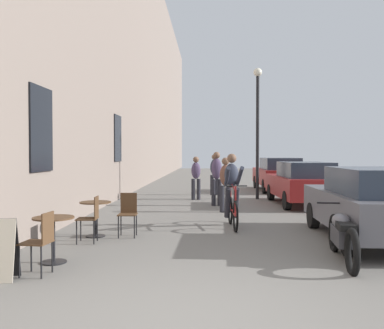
{
  "coord_description": "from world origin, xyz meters",
  "views": [
    {
      "loc": [
        0.17,
        -4.21,
        1.72
      ],
      "look_at": [
        -0.56,
        13.91,
        1.24
      ],
      "focal_mm": 39.4,
      "sensor_mm": 36.0,
      "label": 1
    }
  ],
  "objects_px": {
    "cafe_chair_near_toward_street": "(41,239)",
    "cyclist_on_bicycle": "(232,192)",
    "parked_car_second": "(302,183)",
    "pedestrian_furthest": "(214,172)",
    "cafe_table_near": "(53,230)",
    "cafe_chair_mid_toward_street": "(91,216)",
    "street_lamp": "(258,116)",
    "cafe_table_mid": "(95,211)",
    "cafe_chair_mid_toward_wall": "(128,211)",
    "parked_motorcycle": "(342,236)",
    "pedestrian_near": "(225,181)",
    "parked_car_third": "(278,174)",
    "pedestrian_far": "(196,176)",
    "parked_car_nearest": "(370,203)",
    "pedestrian_mid": "(217,175)"
  },
  "relations": [
    {
      "from": "cafe_chair_near_toward_street",
      "to": "parked_car_nearest",
      "type": "height_order",
      "value": "parked_car_nearest"
    },
    {
      "from": "cafe_chair_mid_toward_street",
      "to": "street_lamp",
      "type": "relative_size",
      "value": 0.18
    },
    {
      "from": "cafe_chair_mid_toward_wall",
      "to": "pedestrian_mid",
      "type": "xyz_separation_m",
      "value": [
        1.93,
        5.15,
        0.48
      ]
    },
    {
      "from": "pedestrian_far",
      "to": "street_lamp",
      "type": "bearing_deg",
      "value": 8.47
    },
    {
      "from": "cafe_chair_near_toward_street",
      "to": "pedestrian_far",
      "type": "distance_m",
      "value": 9.91
    },
    {
      "from": "cafe_table_near",
      "to": "cafe_chair_mid_toward_street",
      "type": "relative_size",
      "value": 0.81
    },
    {
      "from": "cafe_table_mid",
      "to": "pedestrian_near",
      "type": "height_order",
      "value": "pedestrian_near"
    },
    {
      "from": "cafe_table_mid",
      "to": "pedestrian_furthest",
      "type": "xyz_separation_m",
      "value": [
        2.56,
        8.82,
        0.43
      ]
    },
    {
      "from": "cyclist_on_bicycle",
      "to": "parked_car_nearest",
      "type": "distance_m",
      "value": 3.04
    },
    {
      "from": "pedestrian_far",
      "to": "cafe_chair_near_toward_street",
      "type": "bearing_deg",
      "value": -100.92
    },
    {
      "from": "pedestrian_furthest",
      "to": "parked_car_second",
      "type": "relative_size",
      "value": 0.41
    },
    {
      "from": "pedestrian_mid",
      "to": "parked_car_nearest",
      "type": "bearing_deg",
      "value": -62.35
    },
    {
      "from": "cafe_table_mid",
      "to": "cyclist_on_bicycle",
      "type": "xyz_separation_m",
      "value": [
        2.88,
        1.32,
        0.29
      ]
    },
    {
      "from": "parked_car_second",
      "to": "pedestrian_furthest",
      "type": "bearing_deg",
      "value": 131.02
    },
    {
      "from": "cafe_chair_mid_toward_street",
      "to": "pedestrian_mid",
      "type": "bearing_deg",
      "value": 66.63
    },
    {
      "from": "cafe_table_mid",
      "to": "parked_car_third",
      "type": "xyz_separation_m",
      "value": [
        5.5,
        10.78,
        0.27
      ]
    },
    {
      "from": "parked_car_nearest",
      "to": "parked_car_third",
      "type": "height_order",
      "value": "parked_car_third"
    },
    {
      "from": "pedestrian_mid",
      "to": "street_lamp",
      "type": "relative_size",
      "value": 0.36
    },
    {
      "from": "pedestrian_mid",
      "to": "parked_motorcycle",
      "type": "distance_m",
      "value": 7.28
    },
    {
      "from": "cafe_table_near",
      "to": "pedestrian_mid",
      "type": "height_order",
      "value": "pedestrian_mid"
    },
    {
      "from": "pedestrian_near",
      "to": "parked_car_nearest",
      "type": "xyz_separation_m",
      "value": [
        2.65,
        -4.02,
        -0.15
      ]
    },
    {
      "from": "cafe_table_near",
      "to": "parked_car_second",
      "type": "xyz_separation_m",
      "value": [
        5.52,
        7.62,
        0.22
      ]
    },
    {
      "from": "cafe_table_mid",
      "to": "parked_car_nearest",
      "type": "bearing_deg",
      "value": -2.91
    },
    {
      "from": "pedestrian_furthest",
      "to": "parked_car_third",
      "type": "xyz_separation_m",
      "value": [
        2.94,
        1.96,
        -0.16
      ]
    },
    {
      "from": "pedestrian_mid",
      "to": "parked_car_third",
      "type": "relative_size",
      "value": 0.41
    },
    {
      "from": "pedestrian_furthest",
      "to": "pedestrian_near",
      "type": "bearing_deg",
      "value": -87.07
    },
    {
      "from": "cafe_chair_near_toward_street",
      "to": "street_lamp",
      "type": "height_order",
      "value": "street_lamp"
    },
    {
      "from": "street_lamp",
      "to": "parked_car_nearest",
      "type": "relative_size",
      "value": 1.2
    },
    {
      "from": "cafe_chair_mid_toward_street",
      "to": "pedestrian_mid",
      "type": "distance_m",
      "value": 6.35
    },
    {
      "from": "cafe_chair_mid_toward_street",
      "to": "cafe_table_mid",
      "type": "bearing_deg",
      "value": 97.38
    },
    {
      "from": "cafe_chair_near_toward_street",
      "to": "cyclist_on_bicycle",
      "type": "relative_size",
      "value": 0.51
    },
    {
      "from": "parked_motorcycle",
      "to": "parked_car_nearest",
      "type": "bearing_deg",
      "value": 56.25
    },
    {
      "from": "cafe_chair_near_toward_street",
      "to": "street_lamp",
      "type": "xyz_separation_m",
      "value": [
        4.17,
        10.06,
        2.59
      ]
    },
    {
      "from": "cafe_table_mid",
      "to": "parked_car_second",
      "type": "height_order",
      "value": "parked_car_second"
    },
    {
      "from": "parked_car_nearest",
      "to": "street_lamp",
      "type": "bearing_deg",
      "value": 99.88
    },
    {
      "from": "cafe_table_mid",
      "to": "cafe_chair_mid_toward_wall",
      "type": "height_order",
      "value": "cafe_chair_mid_toward_wall"
    },
    {
      "from": "parked_car_third",
      "to": "parked_motorcycle",
      "type": "height_order",
      "value": "parked_car_third"
    },
    {
      "from": "pedestrian_furthest",
      "to": "cafe_chair_mid_toward_wall",
      "type": "bearing_deg",
      "value": -102.23
    },
    {
      "from": "cafe_chair_mid_toward_wall",
      "to": "pedestrian_far",
      "type": "bearing_deg",
      "value": 80.16
    },
    {
      "from": "pedestrian_far",
      "to": "parked_motorcycle",
      "type": "height_order",
      "value": "pedestrian_far"
    },
    {
      "from": "pedestrian_near",
      "to": "parked_car_third",
      "type": "height_order",
      "value": "pedestrian_near"
    },
    {
      "from": "pedestrian_furthest",
      "to": "parked_car_second",
      "type": "bearing_deg",
      "value": -48.98
    },
    {
      "from": "parked_motorcycle",
      "to": "cyclist_on_bicycle",
      "type": "bearing_deg",
      "value": 117.06
    },
    {
      "from": "cafe_chair_near_toward_street",
      "to": "cafe_chair_mid_toward_wall",
      "type": "relative_size",
      "value": 1.0
    },
    {
      "from": "cafe_chair_mid_toward_street",
      "to": "cafe_table_near",
      "type": "bearing_deg",
      "value": -96.47
    },
    {
      "from": "cafe_chair_near_toward_street",
      "to": "cafe_table_mid",
      "type": "relative_size",
      "value": 1.24
    },
    {
      "from": "cafe_table_near",
      "to": "parked_car_nearest",
      "type": "distance_m",
      "value": 5.86
    },
    {
      "from": "cafe_chair_mid_toward_street",
      "to": "parked_motorcycle",
      "type": "distance_m",
      "value": 4.55
    },
    {
      "from": "cafe_table_near",
      "to": "pedestrian_mid",
      "type": "xyz_separation_m",
      "value": [
        2.68,
        7.31,
        0.48
      ]
    },
    {
      "from": "pedestrian_near",
      "to": "cafe_table_near",
      "type": "bearing_deg",
      "value": -116.58
    }
  ]
}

